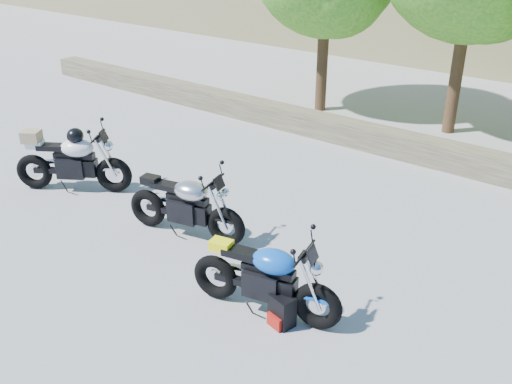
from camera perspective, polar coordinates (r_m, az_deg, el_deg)
ground at (r=8.60m, az=-5.19°, el=-6.44°), size 90.00×90.00×0.00m
stone_wall at (r=12.63m, az=11.97°, el=5.22°), size 22.00×0.55×0.50m
silver_bike at (r=8.94m, az=-7.01°, el=-1.44°), size 2.06×0.74×1.04m
white_bike at (r=10.88m, az=-17.97°, el=3.04°), size 1.93×1.31×1.21m
blue_bike at (r=7.19m, az=0.98°, el=-8.68°), size 2.04×0.72×1.03m
backpack at (r=7.18m, az=2.59°, el=-11.81°), size 0.34×0.31×0.41m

